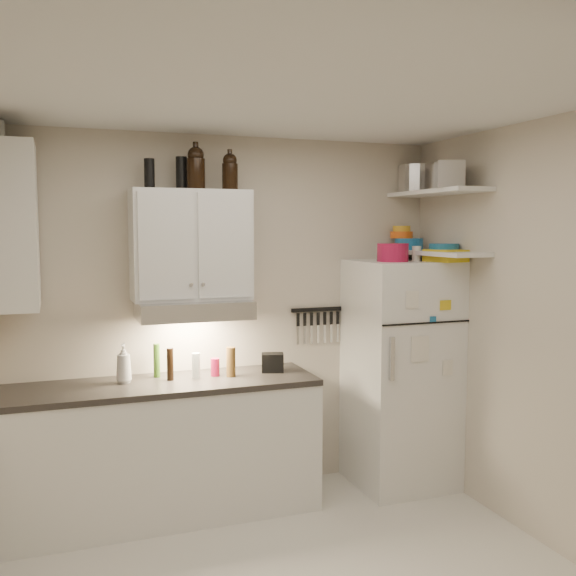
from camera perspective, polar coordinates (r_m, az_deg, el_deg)
name	(u,v)px	position (r m, az deg, el deg)	size (l,w,h in m)	color
ceiling	(303,92)	(3.31, 1.31, 17.05)	(3.20, 3.00, 0.02)	silver
back_wall	(228,316)	(4.72, -5.39, -2.48)	(3.20, 0.02, 2.60)	beige
right_wall	(553,335)	(4.15, 22.49, -3.92)	(0.02, 3.00, 2.60)	beige
base_cabinet	(161,453)	(4.52, -11.24, -14.15)	(2.10, 0.60, 0.88)	white
countertop	(159,385)	(4.39, -11.35, -8.47)	(2.10, 0.62, 0.04)	#2D2926
upper_cabinet	(191,245)	(4.44, -8.64, 3.80)	(0.80, 0.33, 0.75)	white
side_cabinet	(8,226)	(4.23, -23.61, 5.04)	(0.33, 0.55, 1.00)	white
range_hood	(194,309)	(4.41, -8.39, -1.88)	(0.76, 0.46, 0.12)	silver
fridge	(401,373)	(4.95, 9.98, -7.47)	(0.70, 0.68, 1.70)	white
shelf_hi	(437,192)	(4.83, 13.13, 8.28)	(0.30, 0.95, 0.03)	white
shelf_lo	(436,253)	(4.82, 13.02, 3.06)	(0.30, 0.95, 0.03)	white
knife_strip	(317,309)	(4.92, 2.60, -1.92)	(0.42, 0.02, 0.03)	black
dutch_oven	(393,252)	(4.69, 9.30, 3.14)	(0.23, 0.23, 0.13)	#9E123A
book_stack	(446,256)	(4.73, 13.84, 2.81)	(0.21, 0.26, 0.09)	gold
spice_jar	(416,254)	(4.81, 11.35, 3.02)	(0.07, 0.07, 0.11)	silver
stock_pot	(417,179)	(5.17, 11.42, 9.46)	(0.30, 0.30, 0.21)	silver
tin_a	(449,177)	(4.83, 14.15, 9.55)	(0.19, 0.17, 0.19)	#AAAAAD
tin_b	(449,175)	(4.59, 14.13, 9.75)	(0.18, 0.18, 0.18)	#AAAAAD
bowl_teal	(409,244)	(5.07, 10.69, 3.87)	(0.22, 0.22, 0.09)	#1B6095
bowl_orange	(401,235)	(5.08, 10.06, 4.67)	(0.18, 0.18, 0.05)	#E65A15
bowl_yellow	(402,229)	(5.08, 10.06, 5.22)	(0.14, 0.14, 0.04)	gold
plates	(444,247)	(4.81, 13.69, 3.54)	(0.21, 0.21, 0.05)	#1B6095
growler_a	(196,167)	(4.41, -8.19, 10.56)	(0.12, 0.12, 0.29)	black
growler_b	(230,171)	(4.46, -5.18, 10.30)	(0.11, 0.11, 0.25)	black
thermos_a	(182,173)	(4.47, -9.44, 10.02)	(0.08, 0.08, 0.22)	black
thermos_b	(149,174)	(4.43, -12.22, 9.89)	(0.07, 0.07, 0.20)	black
soap_bottle	(124,361)	(4.39, -14.41, -6.32)	(0.11, 0.11, 0.29)	white
pepper_mill	(231,362)	(4.46, -5.10, -6.56)	(0.06, 0.06, 0.20)	brown
oil_bottle	(157,360)	(4.51, -11.59, -6.33)	(0.04, 0.04, 0.23)	#386619
vinegar_bottle	(170,364)	(4.41, -10.43, -6.68)	(0.05, 0.05, 0.22)	black
clear_bottle	(196,366)	(4.44, -8.18, -6.85)	(0.06, 0.06, 0.17)	silver
red_jar	(215,367)	(4.49, -6.50, -7.01)	(0.06, 0.06, 0.12)	#9E123A
caddy	(273,363)	(4.60, -1.38, -6.65)	(0.15, 0.11, 0.13)	black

